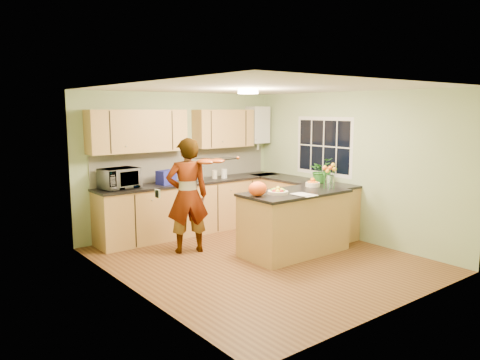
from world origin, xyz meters
TOP-DOWN VIEW (x-y plane):
  - floor at (0.00, 0.00)m, footprint 4.50×4.50m
  - ceiling at (0.00, 0.00)m, footprint 4.00×4.50m
  - wall_back at (0.00, 2.25)m, footprint 4.00×0.02m
  - wall_front at (0.00, -2.25)m, footprint 4.00×0.02m
  - wall_left at (-2.00, 0.00)m, footprint 0.02×4.50m
  - wall_right at (2.00, 0.00)m, footprint 0.02×4.50m
  - back_counter at (0.10, 1.95)m, footprint 3.64×0.62m
  - right_counter at (1.70, 0.85)m, footprint 0.62×2.24m
  - splashback at (0.10, 2.23)m, footprint 3.60×0.02m
  - upper_cabinets at (-0.18, 2.08)m, footprint 3.20×0.34m
  - boiler at (1.70, 2.09)m, footprint 0.40×0.30m
  - window_right at (1.99, 0.60)m, footprint 0.01×1.30m
  - light_switch at (-1.99, -0.60)m, footprint 0.02×0.09m
  - ceiling_lamp at (0.00, 0.30)m, footprint 0.30×0.30m
  - peninsula_island at (0.63, -0.06)m, footprint 1.68×0.86m
  - fruit_dish at (0.28, -0.06)m, footprint 0.30×0.30m
  - orange_bowl at (1.18, 0.09)m, footprint 0.23×0.23m
  - flower_vase at (1.23, -0.24)m, footprint 0.26×0.26m
  - orange_bag at (-0.07, -0.01)m, footprint 0.33×0.29m
  - papers at (0.53, -0.36)m, footprint 0.25×0.33m
  - violinist at (-0.63, 0.99)m, footprint 0.76×0.63m
  - violin at (-0.43, 0.77)m, footprint 0.70×0.61m
  - microwave at (-1.29, 1.99)m, footprint 0.65×0.49m
  - blue_box at (-0.48, 1.92)m, footprint 0.33×0.27m
  - kettle at (0.18, 1.92)m, footprint 0.17×0.17m
  - jar_cream at (0.54, 1.95)m, footprint 0.13×0.13m
  - jar_white at (0.71, 1.88)m, footprint 0.14×0.14m
  - potted_plant at (1.70, 0.41)m, footprint 0.39×0.34m

SIDE VIEW (x-z plane):
  - floor at x=0.00m, z-range 0.00..0.00m
  - back_counter at x=0.10m, z-range 0.00..0.94m
  - right_counter at x=1.70m, z-range 0.00..0.94m
  - peninsula_island at x=0.63m, z-range 0.00..0.97m
  - violinist at x=-0.63m, z-range 0.00..1.78m
  - papers at x=0.53m, z-range 0.96..0.98m
  - fruit_dish at x=0.28m, z-range 0.96..1.06m
  - jar_cream at x=0.54m, z-range 0.94..1.09m
  - orange_bowl at x=1.18m, z-range 0.95..1.09m
  - jar_white at x=0.71m, z-range 0.94..1.11m
  - blue_box at x=-0.48m, z-range 0.94..1.18m
  - orange_bag at x=-0.07m, z-range 0.96..1.18m
  - kettle at x=0.18m, z-range 0.91..1.24m
  - microwave at x=-1.29m, z-range 0.94..1.27m
  - potted_plant at x=1.70m, z-range 0.94..1.37m
  - splashback at x=0.10m, z-range 0.94..1.46m
  - wall_back at x=0.00m, z-range 0.00..2.50m
  - wall_front at x=0.00m, z-range 0.00..2.50m
  - wall_left at x=-2.00m, z-range 0.00..2.50m
  - wall_right at x=2.00m, z-range 0.00..2.50m
  - flower_vase at x=1.23m, z-range 1.04..1.52m
  - light_switch at x=-1.99m, z-range 1.26..1.34m
  - violin at x=-0.43m, z-range 1.34..1.51m
  - window_right at x=1.99m, z-range 1.02..2.08m
  - upper_cabinets at x=-0.18m, z-range 1.50..2.20m
  - boiler at x=1.70m, z-range 1.47..2.33m
  - ceiling_lamp at x=0.00m, z-range 2.43..2.50m
  - ceiling at x=0.00m, z-range 2.49..2.51m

